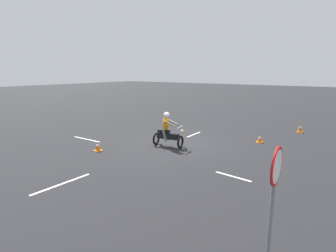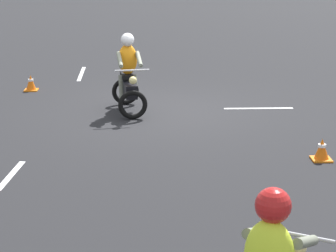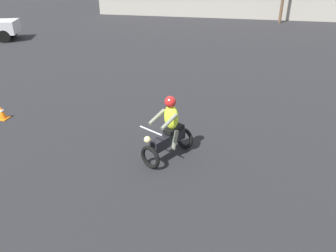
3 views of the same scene
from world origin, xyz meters
name	(u,v)px [view 1 (image 1 of 3)]	position (x,y,z in m)	size (l,w,h in m)	color
ground_plane	(175,143)	(0.00, 0.00, 0.00)	(120.00, 120.00, 0.00)	black
motorcycle_rider_foreground	(167,132)	(0.67, -0.02, 0.73)	(0.84, 1.55, 1.66)	black
stop_sign	(275,183)	(6.01, 6.10, 1.63)	(0.70, 0.08, 2.30)	slate
traffic_cone_near_right	(260,139)	(-2.59, 3.39, 0.18)	(0.32, 0.32, 0.37)	orange
traffic_cone_mid_center	(300,129)	(-6.21, 4.66, 0.23)	(0.32, 0.32, 0.47)	orange
traffic_cone_mid_left	(98,147)	(3.10, -2.16, 0.18)	(0.32, 0.32, 0.38)	orange
lane_stripe_e	(62,184)	(6.14, -0.27, 0.00)	(0.10, 2.06, 0.01)	silver
lane_stripe_n	(233,176)	(2.37, 3.98, 0.00)	(0.10, 1.31, 0.01)	silver
lane_stripe_w	(194,134)	(-2.14, -0.17, 0.00)	(0.10, 1.50, 0.01)	silver
lane_stripe_s	(87,139)	(2.09, -4.29, 0.00)	(0.10, 2.04, 0.01)	silver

